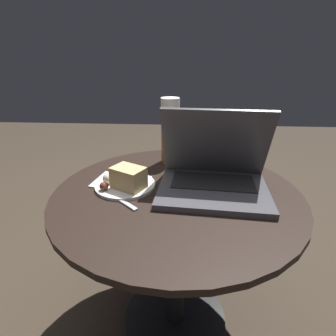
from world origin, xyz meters
name	(u,v)px	position (x,y,z in m)	size (l,w,h in m)	color
ground_plane	(175,317)	(0.00, 0.00, 0.00)	(6.00, 6.00, 0.00)	#382D23
table	(176,227)	(0.00, 0.00, 0.41)	(0.72, 0.72, 0.54)	black
napkin	(121,182)	(-0.18, 0.04, 0.55)	(0.18, 0.14, 0.00)	silver
laptop	(214,174)	(0.11, 0.01, 0.59)	(0.33, 0.27, 0.24)	#47474C
beer_glass	(170,131)	(-0.03, 0.23, 0.66)	(0.07, 0.07, 0.23)	brown
snack_plate	(126,180)	(-0.15, 0.00, 0.57)	(0.18, 0.18, 0.07)	white
fork	(113,195)	(-0.18, -0.05, 0.55)	(0.15, 0.14, 0.00)	silver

